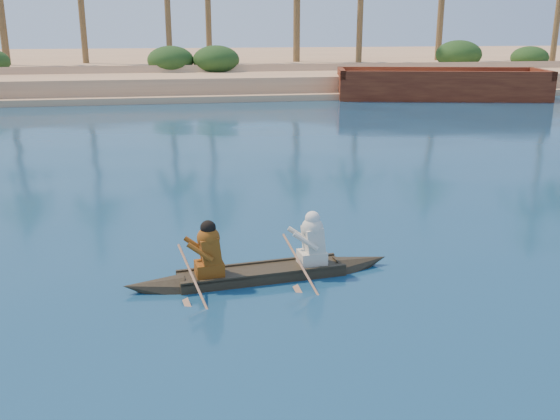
{
  "coord_description": "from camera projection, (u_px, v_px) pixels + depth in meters",
  "views": [
    {
      "loc": [
        6.49,
        -14.19,
        4.34
      ],
      "look_at": [
        8.53,
        -2.85,
        0.9
      ],
      "focal_mm": 40.0,
      "sensor_mm": 36.0,
      "label": 1
    }
  ],
  "objects": [
    {
      "name": "barge_right",
      "position": [
        440.0,
        86.0,
        37.95
      ],
      "size": [
        12.95,
        6.73,
        2.06
      ],
      "rotation": [
        0.0,
        0.0,
        -0.22
      ],
      "color": "maroon",
      "rests_on": "ground"
    },
    {
      "name": "shrub_cluster",
      "position": [
        70.0,
        72.0,
        42.88
      ],
      "size": [
        100.0,
        6.0,
        2.4
      ],
      "primitive_type": null,
      "color": "#1A3613",
      "rests_on": "ground"
    },
    {
      "name": "canoe",
      "position": [
        262.0,
        265.0,
        11.03
      ],
      "size": [
        4.89,
        1.19,
        1.33
      ],
      "rotation": [
        0.0,
        0.0,
        0.11
      ],
      "color": "#2F281A",
      "rests_on": "ground"
    },
    {
      "name": "sandy_embankment",
      "position": [
        94.0,
        67.0,
        57.58
      ],
      "size": [
        150.0,
        51.0,
        1.5
      ],
      "color": "tan",
      "rests_on": "ground"
    }
  ]
}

